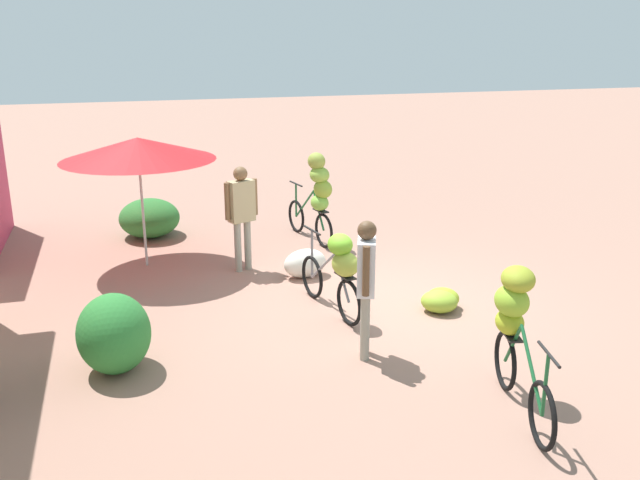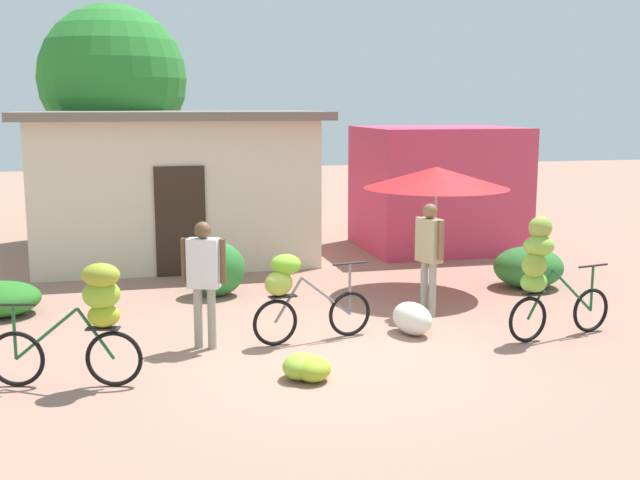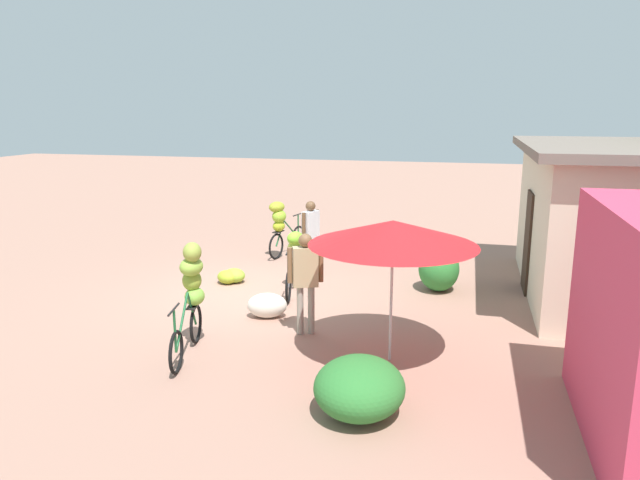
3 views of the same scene
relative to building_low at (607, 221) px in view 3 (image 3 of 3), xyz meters
The scene contains 13 objects.
ground_plane 6.99m from the building_low, 77.32° to the right, with size 60.00×60.00×0.00m, color #9E7362.
building_low is the anchor object (origin of this frame).
hedge_bush_front_left 4.72m from the building_low, 128.49° to the right, with size 1.22×1.09×0.50m, color #2B7626.
hedge_bush_front_right 3.29m from the building_low, 81.80° to the right, with size 0.93×0.81×0.90m, color #2E7E35.
hedge_bush_mid 6.91m from the building_low, 33.35° to the right, with size 1.19×1.10×0.70m, color #2E7530.
market_umbrella 5.42m from the building_low, 41.73° to the right, with size 2.40×2.40×2.08m.
bicycle_leftmost 7.15m from the building_low, 101.02° to the right, with size 1.68×0.59×1.40m.
bicycle_near_pile 6.08m from the building_low, 79.14° to the right, with size 1.67×0.46×1.19m.
bicycle_center_loaded 7.90m from the building_low, 56.56° to the right, with size 1.68×0.51×1.66m.
banana_pile_on_ground 7.54m from the building_low, 82.38° to the right, with size 0.71×0.73×0.30m.
produce_sack 6.67m from the building_low, 64.84° to the right, with size 0.70×0.44×0.44m, color silver.
person_vendor 6.09m from the building_low, 56.51° to the right, with size 0.33×0.55×1.67m.
person_bystander 5.90m from the building_low, 90.17° to the right, with size 0.55×0.33×1.65m.
Camera 3 is at (10.55, 4.05, 3.61)m, focal length 32.97 mm.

